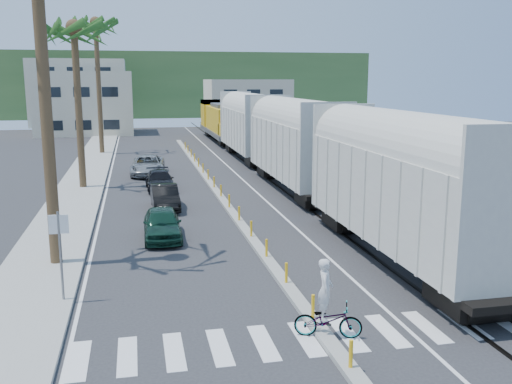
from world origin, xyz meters
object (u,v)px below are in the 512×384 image
car_second (165,197)px  cyclist (327,313)px  car_lead (162,224)px  street_sign (60,244)px

car_second → cyclist: cyclist is taller
car_second → cyclist: bearing=-79.7°
car_lead → car_second: 6.00m
car_second → cyclist: 17.32m
car_lead → car_second: bearing=86.7°
car_lead → car_second: (0.44, 5.98, -0.03)m
car_second → street_sign: bearing=-108.1°
car_lead → car_second: size_ratio=1.01×
car_second → cyclist: (3.50, -16.97, 0.04)m
car_lead → cyclist: 11.67m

